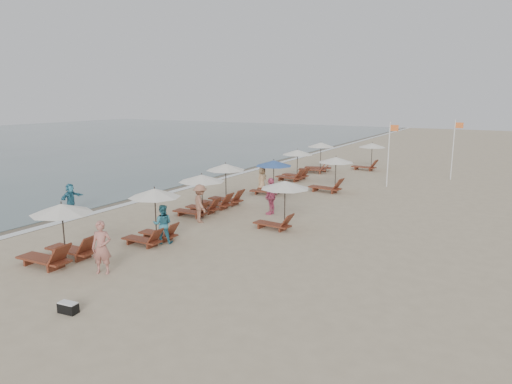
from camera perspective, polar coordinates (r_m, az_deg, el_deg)
The scene contains 22 objects.
ground at distance 17.05m, azimuth 1.17°, elevation -8.62°, with size 160.00×160.00×0.00m, color tan.
wet_sand_band at distance 31.91m, azimuth -10.10°, elevation 0.80°, with size 3.20×140.00×0.01m, color #6B5E4C.
foam_line at distance 31.10m, azimuth -8.25°, elevation 0.60°, with size 0.50×140.00×0.02m, color white.
lounger_station_0 at distance 18.14m, azimuth -23.19°, elevation -4.95°, with size 2.64×2.16×2.22m.
lounger_station_1 at distance 19.32m, azimuth -12.72°, elevation -2.73°, with size 2.35×2.11×2.30m.
lounger_station_2 at distance 23.55m, azimuth -7.06°, elevation -0.10°, with size 2.53×2.35×2.10m.
lounger_station_3 at distance 25.27m, azimuth -4.22°, elevation 0.68°, with size 2.56×2.14×2.39m.
lounger_station_4 at distance 28.54m, azimuth 1.86°, elevation 2.04°, with size 2.51×2.28×2.11m.
lounger_station_5 at distance 33.46m, azimuth 4.75°, elevation 3.34°, with size 2.62×2.26×2.21m.
lounger_station_6 at distance 37.22m, azimuth 7.56°, elevation 4.05°, with size 2.71×2.58×2.40m.
inland_station_0 at distance 20.79m, azimuth 3.04°, elevation -0.68°, with size 2.55×2.24×2.22m.
inland_station_1 at distance 29.43m, azimuth 9.23°, elevation 2.53°, with size 2.79×2.24×2.22m.
inland_station_2 at distance 39.01m, azimuth 13.73°, elevation 4.62°, with size 2.73×2.24×2.22m.
beachgoer_near at distance 16.54m, azimuth -18.53°, elevation -6.52°, with size 0.67×0.44×1.84m, color #AF6B5F.
beachgoer_mid_a at distance 19.28m, azimuth -11.46°, elevation -3.91°, with size 0.79×0.61×1.62m, color teal.
beachgoer_mid_b at distance 22.20m, azimuth -6.91°, elevation -1.42°, with size 1.19×0.68×1.84m, color #9A654E.
beachgoer_far_a at distance 23.54m, azimuth 1.89°, elevation -0.52°, with size 1.11×0.46×1.90m, color #D1537A.
beachgoer_far_b at distance 29.42m, azimuth 0.75°, elevation 1.61°, with size 0.76×0.50×1.56m, color tan.
waterline_walker at distance 25.87m, azimuth -21.93°, elevation -0.68°, with size 1.41×0.45×1.52m, color teal.
duffel_bag at distance 14.23m, azimuth -22.20°, elevation -13.08°, with size 0.59×0.34×0.31m.
flag_pole_near at distance 31.92m, azimuth 16.13°, elevation 4.89°, with size 0.60×0.08×4.33m.
flag_pole_far at distance 36.30m, azimuth 23.24°, elevation 5.18°, with size 0.60×0.08×4.34m.
Camera 1 is at (7.59, -14.08, 5.90)m, focal length 32.37 mm.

